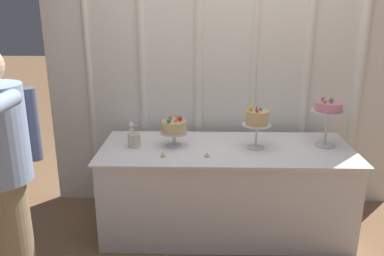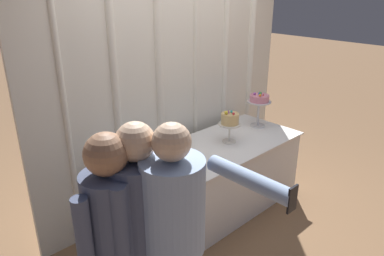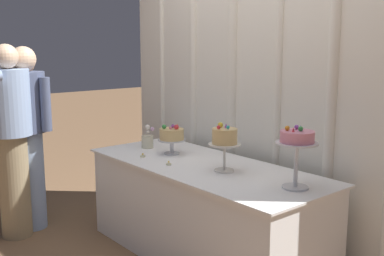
{
  "view_description": "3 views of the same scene",
  "coord_description": "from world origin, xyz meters",
  "px_view_note": "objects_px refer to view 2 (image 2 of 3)",
  "views": [
    {
      "loc": [
        -0.2,
        -2.81,
        1.79
      ],
      "look_at": [
        -0.27,
        0.02,
        0.91
      ],
      "focal_mm": 36.57,
      "sensor_mm": 36.0,
      "label": 1
    },
    {
      "loc": [
        -2.37,
        -2.1,
        2.24
      ],
      "look_at": [
        -0.29,
        0.09,
        1.02
      ],
      "focal_mm": 34.48,
      "sensor_mm": 36.0,
      "label": 2
    },
    {
      "loc": [
        2.51,
        -2.11,
        1.6
      ],
      "look_at": [
        -0.04,
        0.02,
        1.0
      ],
      "focal_mm": 43.84,
      "sensor_mm": 36.0,
      "label": 3
    }
  ],
  "objects_px": {
    "tealight_near_left": "(217,159)",
    "guest_man_dark_suit": "(115,248)",
    "cake_table": "(212,181)",
    "cake_display_leftmost": "(179,146)",
    "tealight_far_left": "(192,172)",
    "guest_man_pink_jacket": "(141,239)",
    "cake_display_center": "(230,121)",
    "flower_vase": "(152,166)",
    "cake_display_rightmost": "(259,101)",
    "guest_girl_blue_dress": "(175,245)"
  },
  "relations": [
    {
      "from": "tealight_near_left",
      "to": "tealight_far_left",
      "type": "bearing_deg",
      "value": -178.4
    },
    {
      "from": "cake_table",
      "to": "tealight_near_left",
      "type": "bearing_deg",
      "value": -127.11
    },
    {
      "from": "cake_display_leftmost",
      "to": "tealight_far_left",
      "type": "relative_size",
      "value": 5.88
    },
    {
      "from": "tealight_near_left",
      "to": "guest_man_pink_jacket",
      "type": "relative_size",
      "value": 0.03
    },
    {
      "from": "cake_display_center",
      "to": "flower_vase",
      "type": "distance_m",
      "value": 0.97
    },
    {
      "from": "flower_vase",
      "to": "tealight_far_left",
      "type": "distance_m",
      "value": 0.34
    },
    {
      "from": "tealight_near_left",
      "to": "guest_man_dark_suit",
      "type": "relative_size",
      "value": 0.03
    },
    {
      "from": "cake_display_center",
      "to": "guest_girl_blue_dress",
      "type": "relative_size",
      "value": 0.21
    },
    {
      "from": "tealight_far_left",
      "to": "guest_man_pink_jacket",
      "type": "xyz_separation_m",
      "value": [
        -0.92,
        -0.55,
        0.13
      ]
    },
    {
      "from": "guest_man_pink_jacket",
      "to": "flower_vase",
      "type": "bearing_deg",
      "value": 48.88
    },
    {
      "from": "cake_table",
      "to": "cake_display_leftmost",
      "type": "distance_m",
      "value": 0.66
    },
    {
      "from": "cake_table",
      "to": "cake_display_center",
      "type": "distance_m",
      "value": 0.63
    },
    {
      "from": "cake_display_leftmost",
      "to": "tealight_near_left",
      "type": "xyz_separation_m",
      "value": [
        0.26,
        -0.23,
        -0.14
      ]
    },
    {
      "from": "cake_display_center",
      "to": "flower_vase",
      "type": "height_order",
      "value": "cake_display_center"
    },
    {
      "from": "tealight_far_left",
      "to": "tealight_near_left",
      "type": "bearing_deg",
      "value": 1.6
    },
    {
      "from": "cake_display_center",
      "to": "cake_table",
      "type": "bearing_deg",
      "value": 177.15
    },
    {
      "from": "flower_vase",
      "to": "tealight_far_left",
      "type": "relative_size",
      "value": 4.67
    },
    {
      "from": "cake_display_center",
      "to": "cake_display_rightmost",
      "type": "xyz_separation_m",
      "value": [
        0.56,
        0.07,
        0.06
      ]
    },
    {
      "from": "cake_table",
      "to": "cake_display_rightmost",
      "type": "height_order",
      "value": "cake_display_rightmost"
    },
    {
      "from": "cake_display_center",
      "to": "guest_man_pink_jacket",
      "type": "height_order",
      "value": "guest_man_pink_jacket"
    },
    {
      "from": "cake_table",
      "to": "tealight_near_left",
      "type": "distance_m",
      "value": 0.45
    },
    {
      "from": "cake_display_leftmost",
      "to": "guest_man_dark_suit",
      "type": "xyz_separation_m",
      "value": [
        -1.14,
        -0.75,
        -0.01
      ]
    },
    {
      "from": "flower_vase",
      "to": "guest_man_pink_jacket",
      "type": "distance_m",
      "value": 1.03
    },
    {
      "from": "cake_display_rightmost",
      "to": "tealight_near_left",
      "type": "distance_m",
      "value": 1.02
    },
    {
      "from": "guest_man_pink_jacket",
      "to": "guest_girl_blue_dress",
      "type": "bearing_deg",
      "value": -62.33
    },
    {
      "from": "cake_table",
      "to": "flower_vase",
      "type": "xyz_separation_m",
      "value": [
        -0.73,
        0.0,
        0.43
      ]
    },
    {
      "from": "flower_vase",
      "to": "guest_man_pink_jacket",
      "type": "height_order",
      "value": "guest_man_pink_jacket"
    },
    {
      "from": "cake_display_center",
      "to": "flower_vase",
      "type": "relative_size",
      "value": 1.74
    },
    {
      "from": "cake_display_center",
      "to": "cake_display_leftmost",
      "type": "bearing_deg",
      "value": 177.11
    },
    {
      "from": "flower_vase",
      "to": "cake_display_rightmost",
      "type": "bearing_deg",
      "value": 2.04
    },
    {
      "from": "cake_display_leftmost",
      "to": "flower_vase",
      "type": "distance_m",
      "value": 0.33
    },
    {
      "from": "cake_display_leftmost",
      "to": "tealight_near_left",
      "type": "bearing_deg",
      "value": -41.38
    },
    {
      "from": "cake_display_leftmost",
      "to": "cake_display_rightmost",
      "type": "relative_size",
      "value": 0.63
    },
    {
      "from": "cake_table",
      "to": "guest_man_pink_jacket",
      "type": "height_order",
      "value": "guest_man_pink_jacket"
    },
    {
      "from": "cake_display_leftmost",
      "to": "guest_girl_blue_dress",
      "type": "distance_m",
      "value": 1.32
    },
    {
      "from": "guest_man_dark_suit",
      "to": "guest_man_pink_jacket",
      "type": "height_order",
      "value": "guest_man_pink_jacket"
    },
    {
      "from": "tealight_far_left",
      "to": "guest_man_pink_jacket",
      "type": "relative_size",
      "value": 0.03
    },
    {
      "from": "cake_table",
      "to": "tealight_far_left",
      "type": "height_order",
      "value": "tealight_far_left"
    },
    {
      "from": "cake_display_center",
      "to": "guest_man_dark_suit",
      "type": "bearing_deg",
      "value": -158.04
    },
    {
      "from": "cake_display_rightmost",
      "to": "guest_girl_blue_dress",
      "type": "distance_m",
      "value": 2.33
    },
    {
      "from": "cake_display_rightmost",
      "to": "guest_man_dark_suit",
      "type": "bearing_deg",
      "value": -161.41
    },
    {
      "from": "guest_man_dark_suit",
      "to": "flower_vase",
      "type": "bearing_deg",
      "value": 41.68
    },
    {
      "from": "cake_table",
      "to": "flower_vase",
      "type": "bearing_deg",
      "value": 179.73
    },
    {
      "from": "cake_display_leftmost",
      "to": "cake_display_center",
      "type": "relative_size",
      "value": 0.73
    },
    {
      "from": "cake_table",
      "to": "guest_man_dark_suit",
      "type": "distance_m",
      "value": 1.79
    },
    {
      "from": "cake_table",
      "to": "cake_display_center",
      "type": "xyz_separation_m",
      "value": [
        0.23,
        -0.01,
        0.59
      ]
    },
    {
      "from": "tealight_far_left",
      "to": "guest_man_pink_jacket",
      "type": "distance_m",
      "value": 1.09
    },
    {
      "from": "cake_display_center",
      "to": "guest_girl_blue_dress",
      "type": "distance_m",
      "value": 1.8
    },
    {
      "from": "cake_display_center",
      "to": "guest_man_dark_suit",
      "type": "relative_size",
      "value": 0.22
    },
    {
      "from": "cake_display_leftmost",
      "to": "flower_vase",
      "type": "xyz_separation_m",
      "value": [
        -0.32,
        -0.02,
        -0.09
      ]
    }
  ]
}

